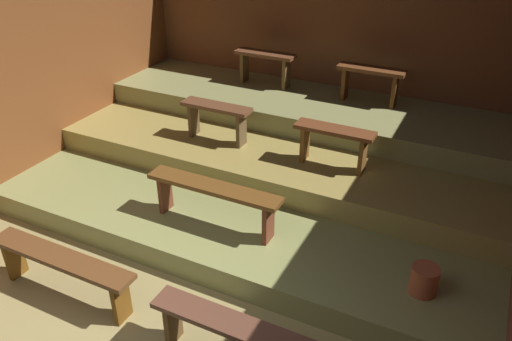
{
  "coord_description": "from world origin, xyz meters",
  "views": [
    {
      "loc": [
        2.28,
        -1.7,
        3.45
      ],
      "look_at": [
        0.07,
        2.74,
        0.62
      ],
      "focal_mm": 35.48,
      "sensor_mm": 36.0,
      "label": 1
    }
  ],
  "objects_px": {
    "bench_middle_left": "(217,115)",
    "bench_upper_right": "(370,78)",
    "bench_floor_left": "(62,264)",
    "bench_upper_left": "(265,62)",
    "bench_floor_right": "(242,335)",
    "bench_middle_right": "(334,139)",
    "bench_lower_center": "(214,194)",
    "pail_lower": "(424,280)"
  },
  "relations": [
    {
      "from": "bench_floor_right",
      "to": "bench_middle_right",
      "type": "bearing_deg",
      "value": 93.79
    },
    {
      "from": "bench_lower_center",
      "to": "bench_upper_right",
      "type": "height_order",
      "value": "bench_upper_right"
    },
    {
      "from": "bench_upper_left",
      "to": "bench_middle_right",
      "type": "bearing_deg",
      "value": -42.44
    },
    {
      "from": "bench_floor_left",
      "to": "pail_lower",
      "type": "bearing_deg",
      "value": 22.11
    },
    {
      "from": "bench_middle_left",
      "to": "bench_middle_right",
      "type": "bearing_deg",
      "value": 0.0
    },
    {
      "from": "bench_floor_right",
      "to": "bench_upper_right",
      "type": "height_order",
      "value": "bench_upper_right"
    },
    {
      "from": "bench_floor_right",
      "to": "bench_middle_right",
      "type": "height_order",
      "value": "bench_middle_right"
    },
    {
      "from": "bench_floor_left",
      "to": "bench_middle_left",
      "type": "distance_m",
      "value": 2.64
    },
    {
      "from": "bench_middle_left",
      "to": "bench_middle_right",
      "type": "xyz_separation_m",
      "value": [
        1.55,
        0.0,
        0.0
      ]
    },
    {
      "from": "bench_floor_left",
      "to": "bench_lower_center",
      "type": "bearing_deg",
      "value": 56.07
    },
    {
      "from": "bench_floor_left",
      "to": "bench_floor_right",
      "type": "relative_size",
      "value": 1.0
    },
    {
      "from": "bench_middle_left",
      "to": "bench_upper_right",
      "type": "bearing_deg",
      "value": 42.44
    },
    {
      "from": "bench_floor_right",
      "to": "bench_lower_center",
      "type": "xyz_separation_m",
      "value": [
        -1.01,
        1.3,
        0.28
      ]
    },
    {
      "from": "bench_floor_left",
      "to": "bench_upper_right",
      "type": "height_order",
      "value": "bench_upper_right"
    },
    {
      "from": "bench_floor_right",
      "to": "bench_middle_right",
      "type": "xyz_separation_m",
      "value": [
        -0.17,
        2.58,
        0.54
      ]
    },
    {
      "from": "bench_middle_left",
      "to": "pail_lower",
      "type": "height_order",
      "value": "bench_middle_left"
    },
    {
      "from": "bench_middle_right",
      "to": "bench_upper_right",
      "type": "xyz_separation_m",
      "value": [
        0.0,
        1.42,
        0.28
      ]
    },
    {
      "from": "bench_middle_right",
      "to": "bench_floor_left",
      "type": "bearing_deg",
      "value": -123.6
    },
    {
      "from": "bench_floor_left",
      "to": "bench_lower_center",
      "type": "xyz_separation_m",
      "value": [
        0.88,
        1.3,
        0.28
      ]
    },
    {
      "from": "bench_floor_left",
      "to": "bench_upper_left",
      "type": "distance_m",
      "value": 4.09
    },
    {
      "from": "bench_middle_left",
      "to": "bench_upper_right",
      "type": "xyz_separation_m",
      "value": [
        1.55,
        1.42,
        0.28
      ]
    },
    {
      "from": "bench_upper_left",
      "to": "bench_upper_right",
      "type": "height_order",
      "value": "same"
    },
    {
      "from": "bench_floor_right",
      "to": "pail_lower",
      "type": "distance_m",
      "value": 1.69
    },
    {
      "from": "bench_lower_center",
      "to": "bench_upper_right",
      "type": "relative_size",
      "value": 1.67
    },
    {
      "from": "bench_lower_center",
      "to": "pail_lower",
      "type": "height_order",
      "value": "bench_lower_center"
    },
    {
      "from": "bench_middle_left",
      "to": "bench_floor_left",
      "type": "bearing_deg",
      "value": -93.79
    },
    {
      "from": "bench_floor_left",
      "to": "bench_middle_right",
      "type": "height_order",
      "value": "bench_middle_right"
    },
    {
      "from": "bench_floor_left",
      "to": "pail_lower",
      "type": "relative_size",
      "value": 5.9
    },
    {
      "from": "bench_floor_left",
      "to": "bench_middle_left",
      "type": "relative_size",
      "value": 1.71
    },
    {
      "from": "bench_floor_right",
      "to": "bench_middle_left",
      "type": "relative_size",
      "value": 1.71
    },
    {
      "from": "bench_middle_left",
      "to": "bench_middle_right",
      "type": "distance_m",
      "value": 1.55
    },
    {
      "from": "bench_floor_left",
      "to": "bench_upper_left",
      "type": "height_order",
      "value": "bench_upper_left"
    },
    {
      "from": "bench_middle_right",
      "to": "bench_upper_left",
      "type": "distance_m",
      "value": 2.12
    },
    {
      "from": "bench_upper_right",
      "to": "pail_lower",
      "type": "bearing_deg",
      "value": -64.43
    },
    {
      "from": "bench_upper_right",
      "to": "bench_middle_left",
      "type": "bearing_deg",
      "value": -137.56
    },
    {
      "from": "bench_lower_center",
      "to": "pail_lower",
      "type": "xyz_separation_m",
      "value": [
        2.17,
        -0.06,
        -0.25
      ]
    },
    {
      "from": "pail_lower",
      "to": "bench_floor_left",
      "type": "bearing_deg",
      "value": -157.89
    },
    {
      "from": "bench_middle_left",
      "to": "pail_lower",
      "type": "relative_size",
      "value": 3.45
    },
    {
      "from": "bench_floor_left",
      "to": "bench_upper_left",
      "type": "xyz_separation_m",
      "value": [
        0.17,
        4.0,
        0.82
      ]
    },
    {
      "from": "pail_lower",
      "to": "bench_upper_left",
      "type": "bearing_deg",
      "value": 136.15
    },
    {
      "from": "bench_upper_right",
      "to": "bench_lower_center",
      "type": "bearing_deg",
      "value": -107.4
    },
    {
      "from": "bench_floor_right",
      "to": "bench_upper_right",
      "type": "bearing_deg",
      "value": 92.38
    }
  ]
}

